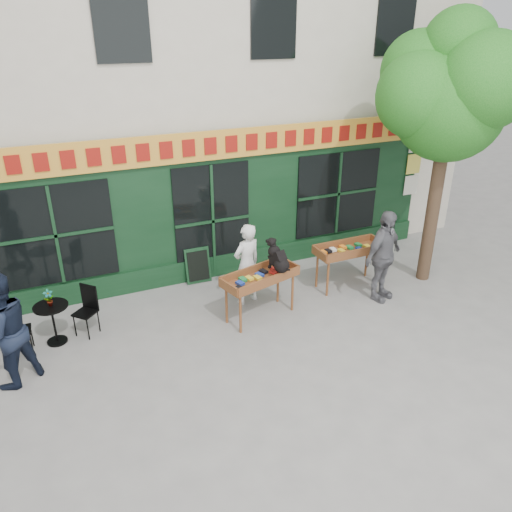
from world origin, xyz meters
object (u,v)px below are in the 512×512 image
(book_cart_right, at_px, (349,251))
(man_right, at_px, (383,256))
(bistro_table, at_px, (53,316))
(woman, at_px, (247,264))
(man_left, at_px, (3,331))
(book_cart_center, at_px, (260,279))
(dog, at_px, (278,255))

(book_cart_right, xyz_separation_m, man_right, (0.30, -0.75, 0.15))
(bistro_table, bearing_deg, woman, -0.73)
(book_cart_right, distance_m, man_right, 0.82)
(book_cart_right, xyz_separation_m, man_left, (-6.72, -0.60, 0.14))
(book_cart_right, bearing_deg, man_left, -175.11)
(man_left, bearing_deg, bistro_table, -160.87)
(book_cart_center, relative_size, man_left, 0.83)
(book_cart_center, xyz_separation_m, dog, (0.35, -0.05, 0.47))
(book_cart_center, distance_m, book_cart_right, 2.32)
(book_cart_right, bearing_deg, man_right, -68.38)
(book_cart_center, bearing_deg, dog, -22.89)
(dog, distance_m, woman, 0.89)
(woman, relative_size, man_left, 0.89)
(woman, xyz_separation_m, book_cart_right, (2.29, -0.26, -0.04))
(bistro_table, relative_size, man_left, 0.39)
(dog, xyz_separation_m, man_right, (2.24, -0.31, -0.32))
(man_right, distance_m, man_left, 7.03)
(woman, xyz_separation_m, man_left, (-4.44, -0.85, 0.11))
(book_cart_center, bearing_deg, book_cart_right, -4.98)
(book_cart_center, distance_m, man_left, 4.44)
(dog, relative_size, bistro_table, 0.79)
(woman, relative_size, book_cart_right, 1.14)
(dog, bearing_deg, bistro_table, 154.88)
(woman, distance_m, man_left, 4.52)
(woman, xyz_separation_m, bistro_table, (-3.74, 0.05, -0.31))
(book_cart_right, height_order, bistro_table, book_cart_right)
(dog, xyz_separation_m, woman, (-0.35, 0.70, -0.43))
(woman, bearing_deg, bistro_table, -15.49)
(book_cart_center, relative_size, man_right, 0.83)
(book_cart_right, distance_m, man_left, 6.75)
(dog, height_order, book_cart_right, dog)
(man_right, relative_size, bistro_table, 2.55)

